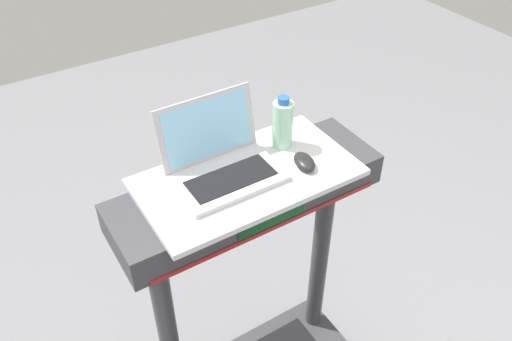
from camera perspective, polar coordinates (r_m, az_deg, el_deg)
desk_board at (r=1.66m, az=-0.92°, el=-0.69°), size 0.69×0.37×0.02m
laptop at (r=1.63m, az=-3.76°, el=1.00°), size 0.33×0.26×0.22m
computer_mouse at (r=1.68m, az=5.26°, el=0.96°), size 0.08×0.11×0.03m
water_bottle at (r=1.73m, az=2.90°, el=5.08°), size 0.07×0.07×0.18m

